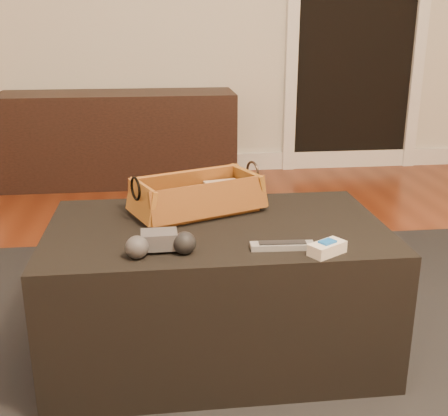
{
  "coord_description": "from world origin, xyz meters",
  "views": [
    {
      "loc": [
        -0.06,
        -1.13,
        1.01
      ],
      "look_at": [
        0.12,
        0.41,
        0.49
      ],
      "focal_mm": 45.0,
      "sensor_mm": 36.0,
      "label": 1
    }
  ],
  "objects": [
    {
      "name": "ottoman",
      "position": [
        0.1,
        0.43,
        0.22
      ],
      "size": [
        1.0,
        0.6,
        0.42
      ],
      "primitive_type": "cube",
      "color": "black",
      "rests_on": "area_rug"
    },
    {
      "name": "silver_remote",
      "position": [
        0.25,
        0.23,
        0.44
      ],
      "size": [
        0.17,
        0.05,
        0.02
      ],
      "color": "gray",
      "rests_on": "ottoman"
    },
    {
      "name": "cloth_bundle",
      "position": [
        0.14,
        0.63,
        0.48
      ],
      "size": [
        0.13,
        0.1,
        0.06
      ],
      "primitive_type": "cube",
      "rotation": [
        0.0,
        0.0,
        0.21
      ],
      "color": "tan",
      "rests_on": "wicker_basket"
    },
    {
      "name": "baseboard",
      "position": [
        0.0,
        2.73,
        0.06
      ],
      "size": [
        5.0,
        0.04,
        0.12
      ],
      "primitive_type": "cube",
      "color": "white",
      "rests_on": "floor"
    },
    {
      "name": "area_rug",
      "position": [
        0.1,
        0.38,
        0.01
      ],
      "size": [
        2.6,
        2.0,
        0.01
      ],
      "primitive_type": "cube",
      "color": "black",
      "rests_on": "floor"
    },
    {
      "name": "doorway_opening",
      "position": [
        1.3,
        2.73,
        1.02
      ],
      "size": [
        0.82,
        0.02,
        2.0
      ],
      "primitive_type": "cube",
      "color": "black",
      "rests_on": "floor"
    },
    {
      "name": "game_controller",
      "position": [
        -0.07,
        0.24,
        0.46
      ],
      "size": [
        0.19,
        0.11,
        0.06
      ],
      "color": "#3E3E41",
      "rests_on": "ottoman"
    },
    {
      "name": "tv_remote",
      "position": [
        0.04,
        0.54,
        0.46
      ],
      "size": [
        0.21,
        0.14,
        0.02
      ],
      "primitive_type": "cube",
      "rotation": [
        0.0,
        0.0,
        0.49
      ],
      "color": "black",
      "rests_on": "wicker_basket"
    },
    {
      "name": "wicker_basket",
      "position": [
        0.05,
        0.56,
        0.48
      ],
      "size": [
        0.45,
        0.35,
        0.14
      ],
      "color": "brown",
      "rests_on": "ottoman"
    },
    {
      "name": "media_cabinet",
      "position": [
        -0.32,
        2.51,
        0.29
      ],
      "size": [
        1.49,
        0.45,
        0.58
      ],
      "primitive_type": "cube",
      "color": "black",
      "rests_on": "floor"
    },
    {
      "name": "door_jamb_right",
      "position": [
        1.75,
        2.72,
        1.02
      ],
      "size": [
        0.08,
        0.05,
        2.05
      ],
      "primitive_type": "cube",
      "color": "white",
      "rests_on": "floor"
    },
    {
      "name": "cream_gadget",
      "position": [
        0.36,
        0.18,
        0.45
      ],
      "size": [
        0.11,
        0.1,
        0.04
      ],
      "color": "beige",
      "rests_on": "ottoman"
    },
    {
      "name": "door_jamb_left",
      "position": [
        0.85,
        2.72,
        1.02
      ],
      "size": [
        0.08,
        0.05,
        2.05
      ],
      "primitive_type": "cube",
      "color": "white",
      "rests_on": "floor"
    }
  ]
}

